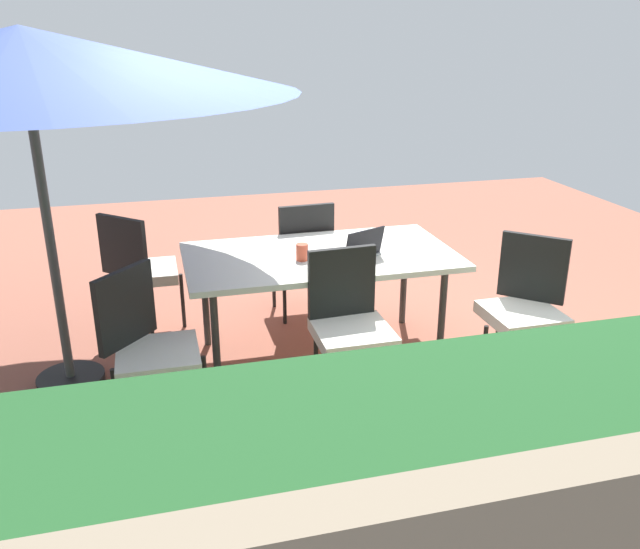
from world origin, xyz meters
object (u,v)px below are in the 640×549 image
object	(u,v)px
dining_table	(320,261)
laptop	(357,250)
patio_umbrella	(23,61)
chair_south	(302,252)
chair_north	(349,321)
cup	(302,252)
chair_northeast	(149,344)
chair_northwest	(525,303)
chair_southeast	(140,267)

from	to	relation	value
dining_table	laptop	size ratio (longest dim) A/B	4.77
dining_table	patio_umbrella	world-z (taller)	patio_umbrella
chair_south	chair_north	bearing A→B (deg)	86.31
dining_table	chair_south	world-z (taller)	chair_south
cup	laptop	bearing A→B (deg)	175.23
patio_umbrella	laptop	size ratio (longest dim) A/B	8.04
patio_umbrella	laptop	bearing A→B (deg)	176.24
chair_south	chair_northeast	size ratio (longest dim) A/B	1.00
chair_north	chair_northwest	world-z (taller)	same
chair_northeast	laptop	bearing A→B (deg)	-26.71
chair_northeast	chair_southeast	bearing A→B (deg)	44.10
chair_northeast	cup	distance (m)	1.22
chair_southeast	chair_northeast	size ratio (longest dim) A/B	1.00
chair_northwest	patio_umbrella	bearing A→B (deg)	-150.06
chair_northeast	cup	world-z (taller)	chair_northeast
chair_north	chair_south	bearing A→B (deg)	86.23
patio_umbrella	chair_north	size ratio (longest dim) A/B	3.21
chair_north	laptop	distance (m)	0.63
chair_north	chair_northeast	distance (m)	1.21
chair_southeast	dining_table	bearing A→B (deg)	-164.76
chair_northeast	chair_northwest	bearing A→B (deg)	-48.04
chair_southeast	chair_northwest	size ratio (longest dim) A/B	1.00
chair_northeast	chair_north	bearing A→B (deg)	-46.84
patio_umbrella	chair_northwest	xyz separation A→B (m)	(-2.94, 0.69, -1.52)
chair_north	chair_northwest	size ratio (longest dim) A/B	1.00
laptop	chair_south	bearing A→B (deg)	-99.93
patio_umbrella	chair_southeast	size ratio (longest dim) A/B	3.21
patio_umbrella	chair_southeast	xyz separation A→B (m)	(-0.50, -0.67, -1.52)
chair_southeast	cup	world-z (taller)	chair_southeast
patio_umbrella	chair_southeast	world-z (taller)	patio_umbrella
dining_table	patio_umbrella	size ratio (longest dim) A/B	0.59
chair_north	chair_south	size ratio (longest dim) A/B	1.00
dining_table	chair_north	xyz separation A→B (m)	(-0.02, 0.66, -0.17)
chair_north	cup	size ratio (longest dim) A/B	8.65
chair_northeast	laptop	size ratio (longest dim) A/B	2.51
dining_table	cup	xyz separation A→B (m)	(0.15, 0.10, 0.11)
chair_northeast	laptop	xyz separation A→B (m)	(-1.42, -0.55, 0.27)
cup	chair_southeast	bearing A→B (deg)	-35.38
chair_south	laptop	size ratio (longest dim) A/B	2.51
chair_southeast	chair_south	world-z (taller)	same
dining_table	chair_northeast	world-z (taller)	chair_northeast
dining_table	chair_north	distance (m)	0.68
chair_northeast	dining_table	bearing A→B (deg)	-18.08
chair_south	cup	bearing A→B (deg)	74.22
chair_southeast	laptop	size ratio (longest dim) A/B	2.51
laptop	chair_southeast	bearing A→B (deg)	-51.94
chair_southeast	chair_south	xyz separation A→B (m)	(-1.26, -0.04, 0.00)
laptop	cup	xyz separation A→B (m)	(0.38, -0.03, 0.01)
patio_umbrella	chair_northwest	distance (m)	3.38
chair_northwest	laptop	bearing A→B (deg)	-166.57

